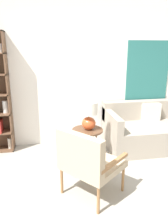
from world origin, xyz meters
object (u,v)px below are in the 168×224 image
table_lamp (89,114)px  side_table (87,133)px  armchair (87,160)px  couch (154,130)px

table_lamp → side_table: bearing=-170.6°
table_lamp → armchair: bearing=-102.7°
side_table → table_lamp: bearing=9.4°
side_table → table_lamp: table_lamp is taller
couch → table_lamp: bearing=-168.5°
couch → side_table: couch is taller
armchair → couch: size_ratio=0.49×
armchair → side_table: 1.04m
armchair → couch: bearing=39.4°
armchair → table_lamp: 1.08m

